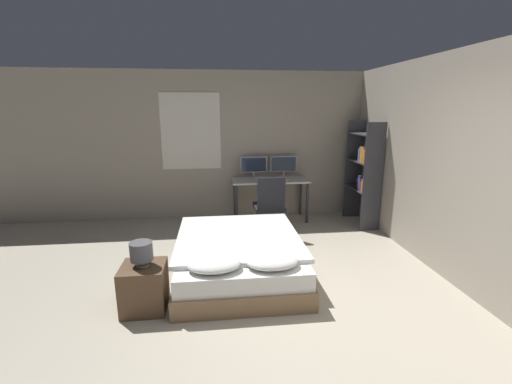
{
  "coord_description": "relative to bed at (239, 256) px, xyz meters",
  "views": [
    {
      "loc": [
        -0.66,
        -2.68,
        2.04
      ],
      "look_at": [
        -0.06,
        2.53,
        0.75
      ],
      "focal_mm": 24.0,
      "sensor_mm": 36.0,
      "label": 1
    }
  ],
  "objects": [
    {
      "name": "desk",
      "position": [
        0.72,
        2.09,
        0.43
      ],
      "size": [
        1.38,
        0.6,
        0.77
      ],
      "color": "beige",
      "rests_on": "ground_plane"
    },
    {
      "name": "computer_mouse",
      "position": [
        0.98,
        1.9,
        0.55
      ],
      "size": [
        0.07,
        0.05,
        0.04
      ],
      "color": "#B7B7BC",
      "rests_on": "desk"
    },
    {
      "name": "nightstand",
      "position": [
        -1.02,
        -0.65,
        0.0
      ],
      "size": [
        0.44,
        0.44,
        0.48
      ],
      "color": "brown",
      "rests_on": "ground_plane"
    },
    {
      "name": "bed",
      "position": [
        0.0,
        0.0,
        0.0
      ],
      "size": [
        1.53,
        1.95,
        0.55
      ],
      "color": "#846647",
      "rests_on": "ground_plane"
    },
    {
      "name": "wall_back",
      "position": [
        0.4,
        2.46,
        1.11
      ],
      "size": [
        12.0,
        0.08,
        2.7
      ],
      "color": "#9E9384",
      "rests_on": "ground_plane"
    },
    {
      "name": "monitor_right",
      "position": [
        1.0,
        2.29,
        0.76
      ],
      "size": [
        0.49,
        0.16,
        0.4
      ],
      "color": "#B7B7BC",
      "rests_on": "desk"
    },
    {
      "name": "bedside_lamp",
      "position": [
        -1.02,
        -0.65,
        0.4
      ],
      "size": [
        0.23,
        0.23,
        0.25
      ],
      "color": "gray",
      "rests_on": "nightstand"
    },
    {
      "name": "monitor_left",
      "position": [
        0.44,
        2.29,
        0.76
      ],
      "size": [
        0.49,
        0.16,
        0.4
      ],
      "color": "#B7B7BC",
      "rests_on": "desk"
    },
    {
      "name": "bookshelf",
      "position": [
        2.32,
        1.63,
        0.78
      ],
      "size": [
        0.33,
        0.82,
        1.82
      ],
      "color": "#333338",
      "rests_on": "ground_plane"
    },
    {
      "name": "office_chair",
      "position": [
        0.6,
        1.38,
        0.16
      ],
      "size": [
        0.52,
        0.52,
        0.98
      ],
      "color": "black",
      "rests_on": "ground_plane"
    },
    {
      "name": "ground_plane",
      "position": [
        0.42,
        -1.28,
        -0.24
      ],
      "size": [
        20.0,
        20.0,
        0.0
      ],
      "primitive_type": "plane",
      "color": "#B2A893"
    },
    {
      "name": "wall_side_right",
      "position": [
        2.53,
        0.22,
        1.11
      ],
      "size": [
        0.06,
        12.0,
        2.7
      ],
      "color": "#9E9384",
      "rests_on": "ground_plane"
    },
    {
      "name": "keyboard",
      "position": [
        0.72,
        1.9,
        0.54
      ],
      "size": [
        0.34,
        0.13,
        0.02
      ],
      "color": "#B7B7BC",
      "rests_on": "desk"
    }
  ]
}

